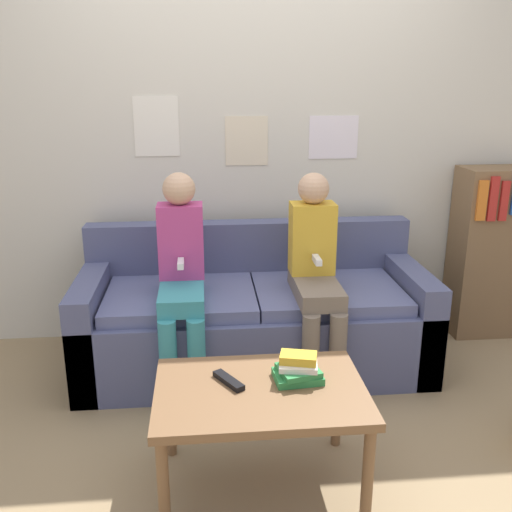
{
  "coord_description": "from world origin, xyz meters",
  "views": [
    {
      "loc": [
        -0.28,
        -2.51,
        1.61
      ],
      "look_at": [
        0.0,
        0.38,
        0.7
      ],
      "focal_mm": 40.0,
      "sensor_mm": 36.0,
      "label": 1
    }
  ],
  "objects_px": {
    "coffee_table": "(260,400)",
    "person_left": "(181,272)",
    "couch": "(254,319)",
    "bookshelf": "(490,252)",
    "tv_remote": "(229,381)",
    "person_right": "(316,269)"
  },
  "relations": [
    {
      "from": "coffee_table",
      "to": "bookshelf",
      "type": "distance_m",
      "value": 2.13
    },
    {
      "from": "person_left",
      "to": "bookshelf",
      "type": "relative_size",
      "value": 1.05
    },
    {
      "from": "tv_remote",
      "to": "couch",
      "type": "bearing_deg",
      "value": 47.48
    },
    {
      "from": "couch",
      "to": "tv_remote",
      "type": "bearing_deg",
      "value": -100.84
    },
    {
      "from": "couch",
      "to": "bookshelf",
      "type": "bearing_deg",
      "value": 11.1
    },
    {
      "from": "coffee_table",
      "to": "person_left",
      "type": "height_order",
      "value": "person_left"
    },
    {
      "from": "tv_remote",
      "to": "bookshelf",
      "type": "distance_m",
      "value": 2.19
    },
    {
      "from": "person_left",
      "to": "tv_remote",
      "type": "distance_m",
      "value": 0.88
    },
    {
      "from": "couch",
      "to": "bookshelf",
      "type": "relative_size",
      "value": 1.79
    },
    {
      "from": "coffee_table",
      "to": "person_left",
      "type": "relative_size",
      "value": 0.72
    },
    {
      "from": "tv_remote",
      "to": "person_right",
      "type": "bearing_deg",
      "value": 26.83
    },
    {
      "from": "couch",
      "to": "bookshelf",
      "type": "xyz_separation_m",
      "value": [
        1.55,
        0.3,
        0.27
      ]
    },
    {
      "from": "bookshelf",
      "to": "couch",
      "type": "bearing_deg",
      "value": -168.9
    },
    {
      "from": "person_left",
      "to": "tv_remote",
      "type": "height_order",
      "value": "person_left"
    },
    {
      "from": "couch",
      "to": "person_right",
      "type": "height_order",
      "value": "person_right"
    },
    {
      "from": "bookshelf",
      "to": "person_right",
      "type": "bearing_deg",
      "value": -158.46
    },
    {
      "from": "coffee_table",
      "to": "tv_remote",
      "type": "distance_m",
      "value": 0.15
    },
    {
      "from": "coffee_table",
      "to": "bookshelf",
      "type": "relative_size",
      "value": 0.76
    },
    {
      "from": "person_left",
      "to": "bookshelf",
      "type": "bearing_deg",
      "value": 13.98
    },
    {
      "from": "couch",
      "to": "tv_remote",
      "type": "xyz_separation_m",
      "value": [
        -0.19,
        -1.01,
        0.18
      ]
    },
    {
      "from": "couch",
      "to": "person_left",
      "type": "height_order",
      "value": "person_left"
    },
    {
      "from": "bookshelf",
      "to": "tv_remote",
      "type": "bearing_deg",
      "value": -142.88
    }
  ]
}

